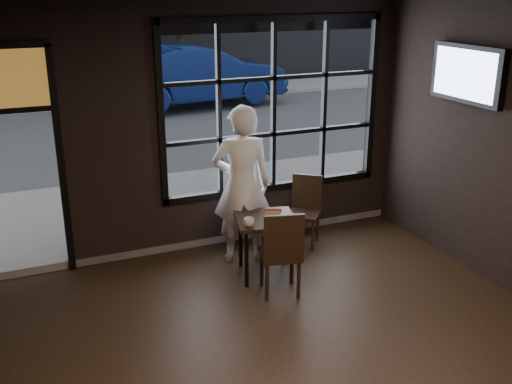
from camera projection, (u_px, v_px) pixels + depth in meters
name	position (u px, v px, depth m)	size (l,w,h in m)	color
ceiling	(334.00, 0.00, 3.82)	(6.00, 7.00, 0.02)	black
window_frame	(273.00, 106.00, 7.76)	(3.06, 0.12, 2.28)	black
street_asphalt	(49.00, 65.00, 25.72)	(60.00, 41.00, 0.04)	#545456
cafe_table	(266.00, 246.00, 7.08)	(0.68, 0.68, 0.74)	black
chair_near	(280.00, 251.00, 6.63)	(0.44, 0.44, 1.01)	black
chair_window	(304.00, 212.00, 7.88)	(0.40, 0.40, 0.93)	black
man	(242.00, 185.00, 7.29)	(0.72, 0.47, 1.98)	white
hotdog	(273.00, 212.00, 7.06)	(0.20, 0.08, 0.06)	tan
cup	(249.00, 222.00, 6.71)	(0.12, 0.12, 0.10)	silver
tv	(467.00, 74.00, 6.87)	(0.13, 1.13, 0.66)	black
navy_car	(196.00, 75.00, 16.53)	(1.73, 4.97, 1.64)	#0C1C52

